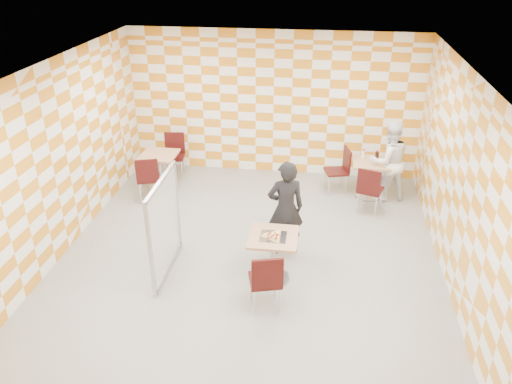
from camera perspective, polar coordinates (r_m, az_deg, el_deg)
room_shell at (r=7.70m, az=-0.38°, el=3.52°), size 7.00×7.00×7.00m
main_table at (r=7.33m, az=1.96°, el=-6.65°), size 0.70×0.70×0.75m
second_table at (r=9.91m, az=12.89°, el=2.15°), size 0.70×0.70×0.75m
empty_table at (r=10.17m, az=-10.95°, el=3.01°), size 0.70×0.70×0.75m
chair_main_front at (r=6.71m, az=1.16°, el=-9.88°), size 0.52×0.53×0.92m
chair_second_front at (r=9.26m, az=12.84°, el=0.54°), size 0.54×0.54×0.92m
chair_second_side at (r=9.97m, az=9.70°, el=2.84°), size 0.53×0.52×0.92m
chair_empty_near at (r=9.68m, az=-12.25°, el=1.82°), size 0.53×0.54×0.92m
chair_empty_far at (r=10.71m, az=-9.31°, el=4.63°), size 0.47×0.48×0.92m
partition at (r=7.48m, az=-10.39°, el=-3.86°), size 0.08×1.38×1.55m
man_dark at (r=7.82m, az=3.40°, el=-1.87°), size 0.66×0.53×1.59m
man_white at (r=9.79m, az=14.92°, el=3.44°), size 0.93×0.82×1.59m
pizza_on_foil at (r=7.18m, az=1.98°, el=-5.00°), size 0.40×0.40×0.04m
sport_bottle at (r=9.88m, az=12.14°, el=4.23°), size 0.06×0.06×0.20m
soda_bottle at (r=9.81m, az=13.64°, el=4.00°), size 0.07×0.07×0.23m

